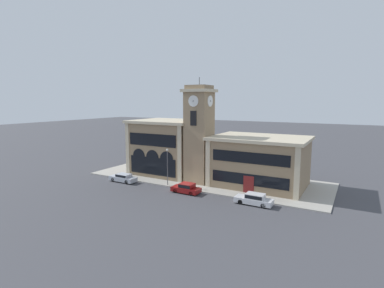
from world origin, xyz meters
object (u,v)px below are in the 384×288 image
(parked_car_far, at_px, (254,199))
(street_lamp, at_px, (167,161))
(parked_car_mid, at_px, (186,188))
(parked_car_near, at_px, (123,178))

(parked_car_far, height_order, street_lamp, street_lamp)
(parked_car_mid, relative_size, street_lamp, 0.73)
(parked_car_far, relative_size, street_lamp, 0.84)
(parked_car_far, xyz_separation_m, street_lamp, (-14.11, 1.66, 3.10))
(street_lamp, bearing_deg, parked_car_far, -6.70)
(parked_car_far, bearing_deg, parked_car_mid, 0.40)
(parked_car_mid, bearing_deg, parked_car_near, 0.40)
(parked_car_near, distance_m, parked_car_mid, 11.70)
(parked_car_near, height_order, parked_car_mid, parked_car_mid)
(parked_car_near, height_order, parked_car_far, parked_car_far)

